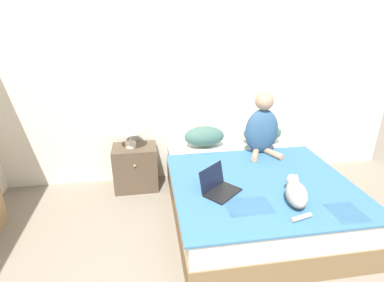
{
  "coord_description": "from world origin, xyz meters",
  "views": [
    {
      "loc": [
        -0.52,
        -0.47,
        2.0
      ],
      "look_at": [
        -0.08,
        2.27,
        0.86
      ],
      "focal_mm": 28.0,
      "sensor_mm": 36.0,
      "label": 1
    }
  ],
  "objects": [
    {
      "name": "bed",
      "position": [
        0.56,
        2.13,
        0.25
      ],
      "size": [
        1.74,
        1.94,
        0.51
      ],
      "color": "brown",
      "rests_on": "ground_plane"
    },
    {
      "name": "laptop_open",
      "position": [
        0.1,
        1.85,
        0.56
      ],
      "size": [
        0.42,
        0.41,
        0.23
      ],
      "rotation": [
        0.0,
        0.0,
        0.7
      ],
      "color": "black",
      "rests_on": "bed"
    },
    {
      "name": "nightstand",
      "position": [
        -0.69,
        2.92,
        0.28
      ],
      "size": [
        0.53,
        0.39,
        0.56
      ],
      "color": "brown",
      "rests_on": "ground_plane"
    },
    {
      "name": "person_sitting",
      "position": [
        0.8,
        2.64,
        0.82
      ],
      "size": [
        0.4,
        0.39,
        0.73
      ],
      "color": "#33567A",
      "rests_on": "bed"
    },
    {
      "name": "pillow_far",
      "position": [
        0.94,
        2.94,
        0.63
      ],
      "size": [
        0.5,
        0.28,
        0.25
      ],
      "color": "#42665B",
      "rests_on": "bed"
    },
    {
      "name": "table_lamp",
      "position": [
        -0.73,
        2.92,
        0.84
      ],
      "size": [
        0.32,
        0.32,
        0.39
      ],
      "color": "beige",
      "rests_on": "nightstand"
    },
    {
      "name": "wall_back",
      "position": [
        0.0,
        3.18,
        1.27
      ],
      "size": [
        5.64,
        0.05,
        2.55
      ],
      "color": "silver",
      "rests_on": "ground_plane"
    },
    {
      "name": "cat_tabby",
      "position": [
        0.72,
        1.59,
        0.6
      ],
      "size": [
        0.29,
        0.51,
        0.18
      ],
      "rotation": [
        0.0,
        0.0,
        1.3
      ],
      "color": "#A8A399",
      "rests_on": "bed"
    },
    {
      "name": "pillow_near",
      "position": [
        0.18,
        2.94,
        0.63
      ],
      "size": [
        0.5,
        0.28,
        0.25
      ],
      "color": "#42665B",
      "rests_on": "bed"
    }
  ]
}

